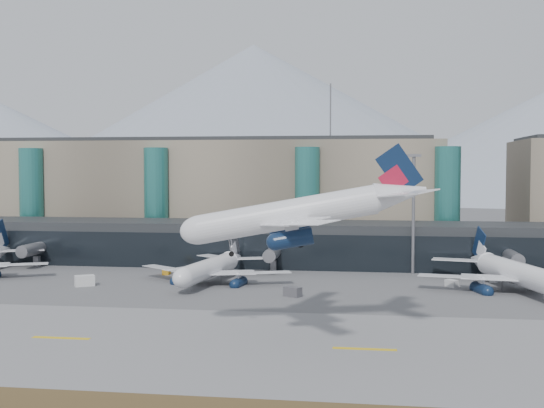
{
  "coord_description": "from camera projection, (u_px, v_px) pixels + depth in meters",
  "views": [
    {
      "loc": [
        20.13,
        -99.64,
        22.57
      ],
      "look_at": [
        1.76,
        32.0,
        15.6
      ],
      "focal_mm": 45.0,
      "sensor_mm": 36.0,
      "label": 1
    }
  ],
  "objects": [
    {
      "name": "runway_strip",
      "position": [
        208.0,
        343.0,
        87.68
      ],
      "size": [
        400.0,
        40.0,
        0.04
      ],
      "primitive_type": "cube",
      "color": "slate",
      "rests_on": "ground"
    },
    {
      "name": "veh_a",
      "position": [
        85.0,
        281.0,
        130.6
      ],
      "size": [
        4.16,
        3.62,
        2.04
      ],
      "primitive_type": "cube",
      "rotation": [
        0.0,
        0.0,
        0.54
      ],
      "color": "silver",
      "rests_on": "ground"
    },
    {
      "name": "jet_parked_mid",
      "position": [
        215.0,
        261.0,
        135.63
      ],
      "size": [
        32.96,
        33.24,
        10.75
      ],
      "rotation": [
        0.0,
        0.0,
        1.41
      ],
      "color": "silver",
      "rests_on": "ground"
    },
    {
      "name": "concourse",
      "position": [
        280.0,
        244.0,
        159.35
      ],
      "size": [
        170.0,
        27.0,
        10.0
      ],
      "color": "black",
      "rests_on": "ground"
    },
    {
      "name": "runway_markings",
      "position": [
        208.0,
        343.0,
        87.67
      ],
      "size": [
        128.0,
        1.0,
        0.02
      ],
      "color": "gold",
      "rests_on": "ground"
    },
    {
      "name": "mountain_ridge",
      "position": [
        361.0,
        135.0,
        473.75
      ],
      "size": [
        910.0,
        400.0,
        110.0
      ],
      "color": "gray",
      "rests_on": "ground"
    },
    {
      "name": "veh_d",
      "position": [
        494.0,
        278.0,
        135.75
      ],
      "size": [
        2.39,
        3.09,
        1.56
      ],
      "primitive_type": "cube",
      "rotation": [
        0.0,
        0.0,
        1.18
      ],
      "color": "silver",
      "rests_on": "ground"
    },
    {
      "name": "hero_jet",
      "position": [
        312.0,
        204.0,
        90.03
      ],
      "size": [
        34.15,
        34.36,
        11.13
      ],
      "rotation": [
        0.0,
        -0.17,
        0.11
      ],
      "color": "silver",
      "rests_on": "ground"
    },
    {
      "name": "veh_b",
      "position": [
        167.0,
        271.0,
        144.83
      ],
      "size": [
        1.5,
        2.35,
        1.33
      ],
      "primitive_type": "cube",
      "rotation": [
        0.0,
        0.0,
        1.61
      ],
      "color": "#C48617",
      "rests_on": "ground"
    },
    {
      "name": "lightmast_mid",
      "position": [
        413.0,
        207.0,
        145.09
      ],
      "size": [
        3.0,
        1.2,
        25.6
      ],
      "color": "slate",
      "rests_on": "ground"
    },
    {
      "name": "veh_g",
      "position": [
        452.0,
        283.0,
        129.57
      ],
      "size": [
        2.55,
        2.65,
        1.36
      ],
      "primitive_type": "cube",
      "rotation": [
        0.0,
        0.0,
        -0.85
      ],
      "color": "silver",
      "rests_on": "ground"
    },
    {
      "name": "teal_towers",
      "position": [
        231.0,
        201.0,
        177.05
      ],
      "size": [
        116.4,
        19.4,
        46.0
      ],
      "color": "#29736D",
      "rests_on": "ground"
    },
    {
      "name": "terminal_main",
      "position": [
        207.0,
        193.0,
        194.17
      ],
      "size": [
        130.0,
        30.0,
        31.0
      ],
      "color": "gray",
      "rests_on": "ground"
    },
    {
      "name": "veh_c",
      "position": [
        293.0,
        292.0,
        119.83
      ],
      "size": [
        3.49,
        3.0,
        1.72
      ],
      "primitive_type": "cube",
      "rotation": [
        0.0,
        0.0,
        -0.55
      ],
      "color": "#48474C",
      "rests_on": "ground"
    },
    {
      "name": "ground",
      "position": [
        231.0,
        318.0,
        102.51
      ],
      "size": [
        900.0,
        900.0,
        0.0
      ],
      "primitive_type": "plane",
      "color": "#515154",
      "rests_on": "ground"
    },
    {
      "name": "jet_parked_right",
      "position": [
        509.0,
        264.0,
        127.94
      ],
      "size": [
        35.9,
        37.34,
        11.99
      ],
      "rotation": [
        0.0,
        0.0,
        1.84
      ],
      "color": "silver",
      "rests_on": "ground"
    }
  ]
}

